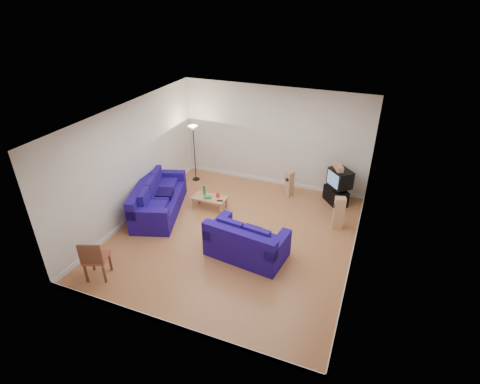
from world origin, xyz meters
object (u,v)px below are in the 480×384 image
at_px(sofa_loveseat, 246,244).
at_px(tv_stand, 336,196).
at_px(coffee_table, 210,199).
at_px(television, 340,178).
at_px(sofa_three_seat, 157,201).

height_order(sofa_loveseat, tv_stand, sofa_loveseat).
relative_size(coffee_table, television, 1.20).
height_order(coffee_table, tv_stand, tv_stand).
relative_size(tv_stand, television, 0.94).
bearing_deg(sofa_loveseat, tv_stand, 71.85).
distance_m(coffee_table, television, 3.87).
distance_m(tv_stand, television, 0.59).
bearing_deg(coffee_table, television, 26.31).
xyz_separation_m(sofa_loveseat, tv_stand, (1.60, 3.39, -0.12)).
bearing_deg(television, sofa_three_seat, -105.39).
bearing_deg(sofa_three_seat, tv_stand, 98.90).
distance_m(sofa_three_seat, coffee_table, 1.51).
height_order(sofa_loveseat, coffee_table, sofa_loveseat).
distance_m(sofa_loveseat, coffee_table, 2.48).
bearing_deg(television, coffee_table, -106.33).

